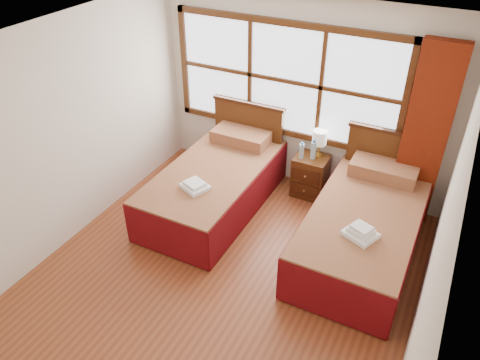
% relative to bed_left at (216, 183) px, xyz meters
% --- Properties ---
extents(floor, '(4.50, 4.50, 0.00)m').
position_rel_bed_left_xyz_m(floor, '(0.74, -1.20, -0.34)').
color(floor, brown).
rests_on(floor, ground).
extents(ceiling, '(4.50, 4.50, 0.00)m').
position_rel_bed_left_xyz_m(ceiling, '(0.74, -1.20, 2.26)').
color(ceiling, white).
rests_on(ceiling, wall_back).
extents(wall_back, '(4.00, 0.00, 4.00)m').
position_rel_bed_left_xyz_m(wall_back, '(0.74, 1.05, 0.96)').
color(wall_back, silver).
rests_on(wall_back, floor).
extents(wall_left, '(0.00, 4.50, 4.50)m').
position_rel_bed_left_xyz_m(wall_left, '(-1.26, -1.20, 0.96)').
color(wall_left, silver).
rests_on(wall_left, floor).
extents(wall_right, '(0.00, 4.50, 4.50)m').
position_rel_bed_left_xyz_m(wall_right, '(2.74, -1.20, 0.96)').
color(wall_right, silver).
rests_on(wall_right, floor).
extents(window, '(3.16, 0.06, 1.56)m').
position_rel_bed_left_xyz_m(window, '(0.49, 1.02, 1.16)').
color(window, white).
rests_on(window, wall_back).
extents(curtain, '(0.50, 0.16, 2.30)m').
position_rel_bed_left_xyz_m(curtain, '(2.34, 0.91, 0.83)').
color(curtain, maroon).
rests_on(curtain, wall_back).
extents(bed_left, '(1.15, 2.23, 1.12)m').
position_rel_bed_left_xyz_m(bed_left, '(0.00, 0.00, 0.00)').
color(bed_left, '#381A0B').
rests_on(bed_left, floor).
extents(bed_right, '(1.17, 2.28, 1.15)m').
position_rel_bed_left_xyz_m(bed_right, '(1.98, -0.00, 0.01)').
color(bed_right, '#381A0B').
rests_on(bed_right, floor).
extents(nightstand, '(0.44, 0.44, 0.59)m').
position_rel_bed_left_xyz_m(nightstand, '(1.02, 0.80, -0.05)').
color(nightstand, '#4A2610').
rests_on(nightstand, floor).
extents(towels_left, '(0.38, 0.36, 0.09)m').
position_rel_bed_left_xyz_m(towels_left, '(0.02, -0.55, 0.30)').
color(towels_left, white).
rests_on(towels_left, bed_left).
extents(towels_right, '(0.39, 0.37, 0.13)m').
position_rel_bed_left_xyz_m(towels_right, '(2.03, -0.52, 0.32)').
color(towels_right, white).
rests_on(towels_right, bed_right).
extents(lamp, '(0.19, 0.19, 0.37)m').
position_rel_bed_left_xyz_m(lamp, '(1.08, 0.88, 0.51)').
color(lamp, gold).
rests_on(lamp, nightstand).
extents(bottle_near, '(0.06, 0.06, 0.24)m').
position_rel_bed_left_xyz_m(bottle_near, '(0.90, 0.72, 0.35)').
color(bottle_near, '#A1C0CF').
rests_on(bottle_near, nightstand).
extents(bottle_far, '(0.07, 0.07, 0.27)m').
position_rel_bed_left_xyz_m(bottle_far, '(1.04, 0.78, 0.37)').
color(bottle_far, '#A1C0CF').
rests_on(bottle_far, nightstand).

